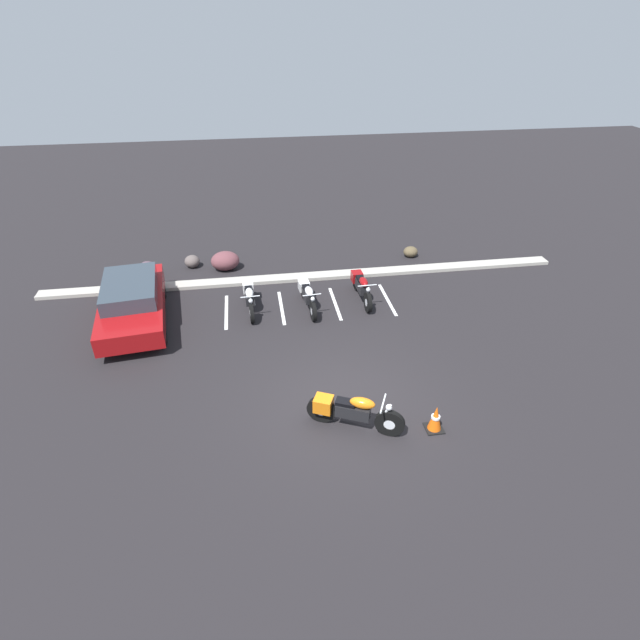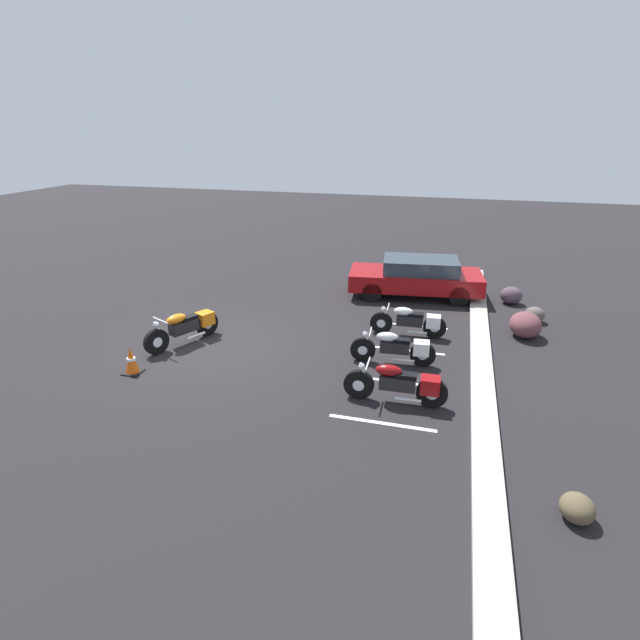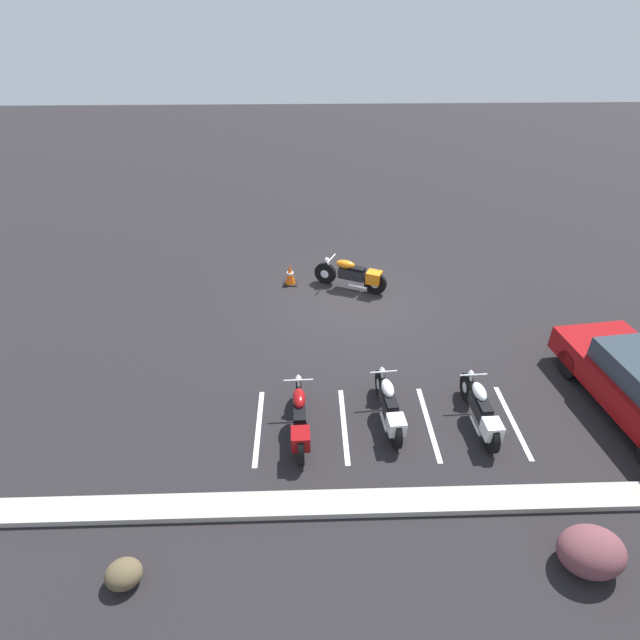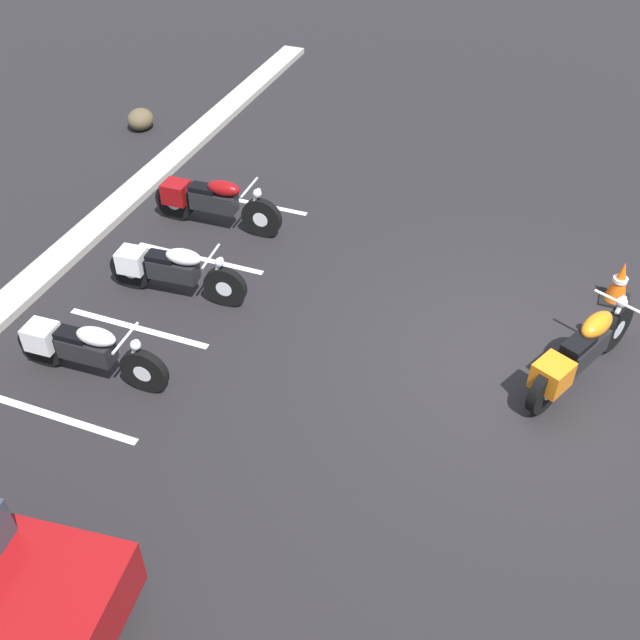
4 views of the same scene
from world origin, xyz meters
name	(u,v)px [view 4 (image 4 of 4)]	position (x,y,z in m)	size (l,w,h in m)	color
ground	(509,364)	(0.00, 0.00, 0.00)	(60.00, 60.00, 0.00)	black
motorcycle_orange_featured	(580,353)	(-0.02, -0.77, 0.47)	(2.07, 1.10, 0.88)	black
parked_bike_0	(83,349)	(-2.07, 4.89, 0.43)	(0.58, 2.05, 0.81)	black
parked_bike_1	(170,270)	(-0.25, 4.72, 0.43)	(0.57, 2.04, 0.80)	black
parked_bike_2	(210,201)	(1.54, 5.02, 0.45)	(0.60, 2.15, 0.84)	black
concrete_curb	(66,252)	(0.00, 6.70, 0.06)	(18.00, 0.50, 0.12)	#A8A399
landscape_rock_3	(140,119)	(4.14, 7.92, 0.20)	(0.55, 0.49, 0.40)	brown
traffic_cone	(619,283)	(1.85, -1.14, 0.30)	(0.40, 0.40, 0.64)	black
stall_line_0	(59,418)	(-2.82, 4.79, 0.00)	(0.10, 2.10, 0.00)	white
stall_line_1	(138,328)	(-1.08, 4.79, 0.00)	(0.10, 2.10, 0.00)	white
stall_line_2	(199,258)	(0.65, 4.79, 0.00)	(0.10, 2.10, 0.00)	white
stall_line_3	(248,202)	(2.39, 4.79, 0.00)	(0.10, 2.10, 0.00)	white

